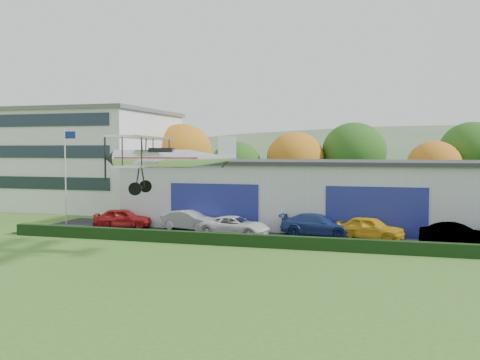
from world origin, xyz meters
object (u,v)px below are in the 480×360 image
(biplane, at_px, (163,157))
(office_block, at_px, (72,159))
(car_2, at_px, (235,226))
(car_5, at_px, (457,235))
(car_3, at_px, (318,225))
(car_4, at_px, (370,228))
(flagpole, at_px, (67,167))
(car_1, at_px, (190,220))
(hangar, at_px, (379,193))
(car_0, at_px, (123,218))

(biplane, bearing_deg, office_block, 122.41)
(car_2, height_order, car_5, car_5)
(car_3, xyz_separation_m, car_4, (3.67, -0.59, 0.01))
(flagpole, bearing_deg, car_1, -3.30)
(office_block, relative_size, flagpole, 2.57)
(car_4, distance_m, biplane, 15.52)
(hangar, height_order, car_1, hangar)
(car_4, bearing_deg, car_2, 112.46)
(hangar, distance_m, car_0, 20.57)
(flagpole, height_order, car_2, flagpole)
(hangar, relative_size, car_4, 8.84)
(flagpole, height_order, car_5, flagpole)
(car_0, relative_size, car_5, 0.98)
(biplane, bearing_deg, flagpole, 131.52)
(hangar, xyz_separation_m, car_3, (-4.01, -6.41, -1.83))
(flagpole, relative_size, biplane, 0.92)
(car_5, bearing_deg, car_4, 76.65)
(hangar, distance_m, car_2, 12.75)
(hangar, distance_m, office_block, 33.84)
(car_4, bearing_deg, car_0, 105.15)
(car_0, relative_size, car_1, 0.96)
(car_3, distance_m, car_4, 3.72)
(car_1, distance_m, car_2, 4.30)
(car_0, xyz_separation_m, car_4, (18.99, -0.18, 0.02))
(car_2, distance_m, car_4, 9.39)
(car_1, bearing_deg, car_2, -95.05)
(hangar, bearing_deg, biplane, -123.84)
(car_2, distance_m, biplane, 10.20)
(office_block, bearing_deg, flagpole, -58.03)
(hangar, bearing_deg, car_1, -154.20)
(hangar, relative_size, car_0, 9.07)
(car_3, height_order, biplane, biplane)
(office_block, xyz_separation_m, car_1, (19.30, -13.65, -4.39))
(car_2, xyz_separation_m, car_3, (5.65, 1.70, 0.08))
(office_block, height_order, car_3, office_block)
(office_block, bearing_deg, car_0, -45.33)
(office_block, relative_size, car_1, 4.41)
(hangar, xyz_separation_m, office_block, (-33.00, 7.02, 2.56))
(hangar, bearing_deg, car_0, -160.56)
(car_2, bearing_deg, car_3, -67.27)
(hangar, height_order, car_2, hangar)
(car_3, xyz_separation_m, car_5, (9.08, -2.25, -0.02))
(flagpole, xyz_separation_m, car_3, (20.88, -0.43, -3.96))
(flagpole, height_order, car_4, flagpole)
(flagpole, distance_m, car_1, 11.88)
(car_0, bearing_deg, biplane, -157.78)
(car_0, bearing_deg, car_5, -110.86)
(flagpole, relative_size, car_3, 1.50)
(flagpole, height_order, car_3, flagpole)
(car_0, distance_m, car_3, 15.32)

